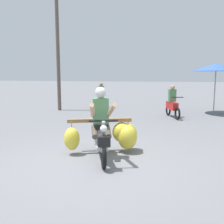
{
  "coord_description": "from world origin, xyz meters",
  "views": [
    {
      "loc": [
        1.55,
        -4.96,
        1.85
      ],
      "look_at": [
        0.03,
        1.25,
        0.9
      ],
      "focal_mm": 40.93,
      "sensor_mm": 36.0,
      "label": 1
    }
  ],
  "objects_px": {
    "motorbike_distant_ahead_left": "(172,104)",
    "market_umbrella_near_shop": "(216,67)",
    "motorbike_main_loaded": "(110,132)",
    "utility_pole": "(58,52)",
    "motorbike_distant_ahead_right": "(101,98)"
  },
  "relations": [
    {
      "from": "motorbike_main_loaded",
      "to": "motorbike_distant_ahead_left",
      "type": "distance_m",
      "value": 5.8
    },
    {
      "from": "motorbike_main_loaded",
      "to": "utility_pole",
      "type": "height_order",
      "value": "utility_pole"
    },
    {
      "from": "motorbike_distant_ahead_left",
      "to": "motorbike_distant_ahead_right",
      "type": "distance_m",
      "value": 4.48
    },
    {
      "from": "motorbike_main_loaded",
      "to": "utility_pole",
      "type": "bearing_deg",
      "value": 123.68
    },
    {
      "from": "motorbike_distant_ahead_right",
      "to": "utility_pole",
      "type": "distance_m",
      "value": 3.33
    },
    {
      "from": "market_umbrella_near_shop",
      "to": "utility_pole",
      "type": "bearing_deg",
      "value": -175.72
    },
    {
      "from": "utility_pole",
      "to": "motorbike_distant_ahead_right",
      "type": "bearing_deg",
      "value": 37.16
    },
    {
      "from": "motorbike_main_loaded",
      "to": "utility_pole",
      "type": "xyz_separation_m",
      "value": [
        -4.36,
        6.54,
        2.43
      ]
    },
    {
      "from": "utility_pole",
      "to": "market_umbrella_near_shop",
      "type": "bearing_deg",
      "value": 4.28
    },
    {
      "from": "market_umbrella_near_shop",
      "to": "motorbike_main_loaded",
      "type": "bearing_deg",
      "value": -114.45
    },
    {
      "from": "motorbike_distant_ahead_left",
      "to": "utility_pole",
      "type": "bearing_deg",
      "value": 171.04
    },
    {
      "from": "motorbike_distant_ahead_left",
      "to": "utility_pole",
      "type": "distance_m",
      "value": 6.24
    },
    {
      "from": "motorbike_distant_ahead_left",
      "to": "market_umbrella_near_shop",
      "type": "relative_size",
      "value": 0.66
    },
    {
      "from": "market_umbrella_near_shop",
      "to": "utility_pole",
      "type": "relative_size",
      "value": 0.4
    },
    {
      "from": "motorbike_distant_ahead_left",
      "to": "utility_pole",
      "type": "height_order",
      "value": "utility_pole"
    }
  ]
}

